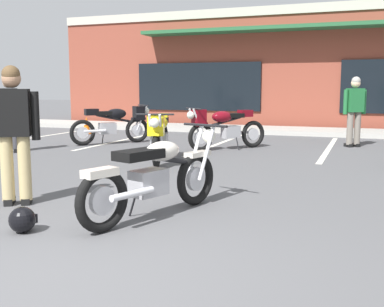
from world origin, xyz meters
name	(u,v)px	position (x,y,z in m)	size (l,w,h in m)	color
ground_plane	(212,182)	(0.00, 3.92, 0.00)	(80.00, 80.00, 0.00)	#515154
sidewalk_kerb	(293,131)	(0.00, 12.18, 0.07)	(22.00, 1.80, 0.14)	#A8A59E
brick_storefront_building	(309,70)	(0.00, 15.88, 2.07)	(18.10, 5.96, 4.13)	brown
painted_stall_lines	(271,146)	(0.00, 8.58, 0.00)	(13.62, 4.80, 0.01)	silver
motorcycle_foreground_classic	(155,175)	(0.01, 1.85, 0.46)	(1.01, 2.03, 0.98)	black
motorcycle_black_cruiser	(115,123)	(-3.83, 7.72, 0.53)	(1.57, 1.73, 0.98)	black
motorcycle_silver_naked	(224,127)	(-0.91, 7.55, 0.53)	(1.56, 1.74, 0.98)	black
motorcycle_blue_standard	(160,135)	(-1.51, 5.35, 0.53)	(0.99, 2.04, 0.98)	black
person_in_black_shirt	(355,107)	(1.87, 9.12, 0.95)	(0.55, 0.43, 1.68)	black
person_by_back_row	(9,109)	(-5.18, 5.51, 0.95)	(0.52, 0.47, 1.68)	black
person_near_building	(14,127)	(-1.79, 1.75, 0.95)	(0.57, 0.41, 1.68)	black
helmet_on_pavement	(22,220)	(-0.97, 0.87, 0.13)	(0.26, 0.26, 0.26)	black
traffic_cone	(87,125)	(-5.97, 9.72, 0.26)	(0.34, 0.34, 0.53)	orange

